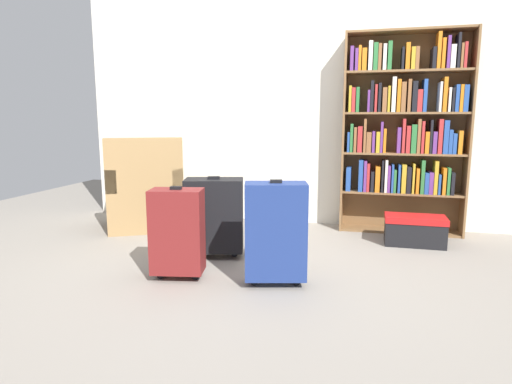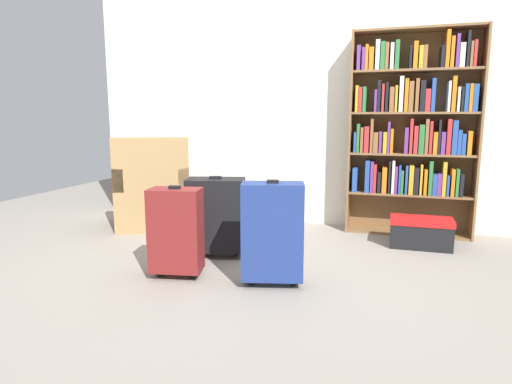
{
  "view_description": "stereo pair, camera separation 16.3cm",
  "coord_description": "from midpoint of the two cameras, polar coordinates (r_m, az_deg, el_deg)",
  "views": [
    {
      "loc": [
        0.75,
        -2.78,
        1.08
      ],
      "look_at": [
        -0.02,
        0.24,
        0.55
      ],
      "focal_mm": 30.64,
      "sensor_mm": 36.0,
      "label": 1
    },
    {
      "loc": [
        0.91,
        -2.74,
        1.08
      ],
      "look_at": [
        -0.02,
        0.24,
        0.55
      ],
      "focal_mm": 30.64,
      "sensor_mm": 36.0,
      "label": 2
    }
  ],
  "objects": [
    {
      "name": "mug",
      "position": [
        4.25,
        -6.75,
        -4.49
      ],
      "size": [
        0.12,
        0.08,
        0.1
      ],
      "color": "#1E7F4C",
      "rests_on": "ground"
    },
    {
      "name": "suitcase_dark_red",
      "position": [
        3.0,
        -8.89,
        -4.95
      ],
      "size": [
        0.38,
        0.26,
        0.64
      ],
      "color": "maroon",
      "rests_on": "ground"
    },
    {
      "name": "ground_plane",
      "position": [
        3.08,
        0.53,
        -10.92
      ],
      "size": [
        7.85,
        7.85,
        0.0
      ],
      "primitive_type": "plane",
      "color": "gray"
    },
    {
      "name": "suitcase_black",
      "position": [
        3.43,
        -3.89,
        -2.96
      ],
      "size": [
        0.49,
        0.35,
        0.64
      ],
      "color": "black",
      "rests_on": "ground"
    },
    {
      "name": "storage_box",
      "position": [
        3.97,
        21.83,
        -4.84
      ],
      "size": [
        0.5,
        0.27,
        0.25
      ],
      "color": "black",
      "rests_on": "ground"
    },
    {
      "name": "bookshelf",
      "position": [
        4.28,
        20.77,
        7.89
      ],
      "size": [
        1.12,
        0.26,
        1.85
      ],
      "color": "brown",
      "rests_on": "ground"
    },
    {
      "name": "suitcase_navy_blue",
      "position": [
        2.82,
        3.82,
        -5.16
      ],
      "size": [
        0.43,
        0.3,
        0.7
      ],
      "color": "navy",
      "rests_on": "ground"
    },
    {
      "name": "back_wall",
      "position": [
        4.55,
        6.91,
        12.36
      ],
      "size": [
        4.48,
        0.1,
        2.6
      ],
      "primitive_type": "cube",
      "color": "silver",
      "rests_on": "ground"
    },
    {
      "name": "armchair",
      "position": [
        4.48,
        -12.2,
        -0.38
      ],
      "size": [
        0.94,
        0.94,
        0.9
      ],
      "color": "#9E7A4C",
      "rests_on": "ground"
    }
  ]
}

